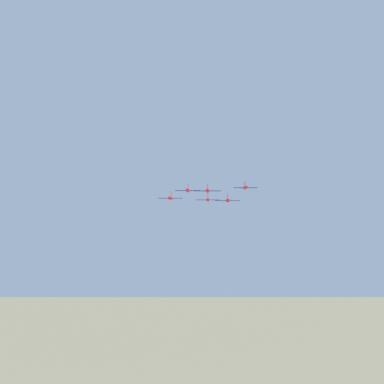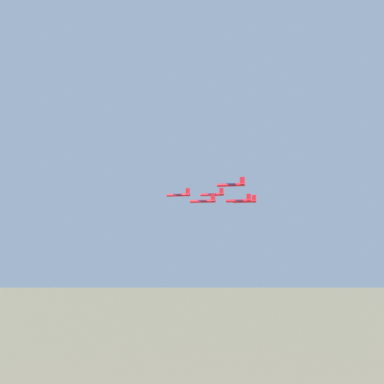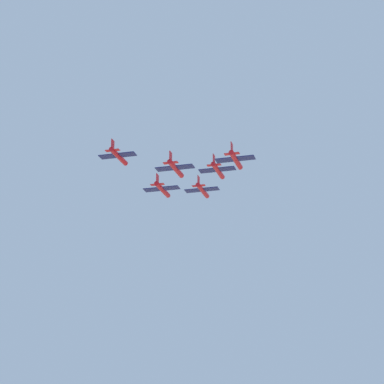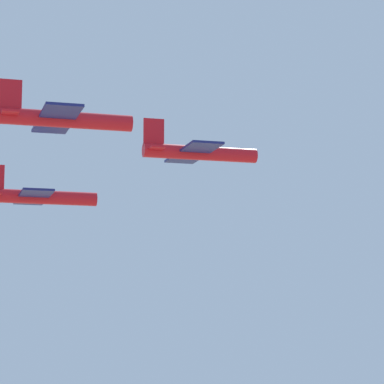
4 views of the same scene
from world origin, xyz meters
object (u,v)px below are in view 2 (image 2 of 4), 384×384
Objects in this scene: jet_2 at (213,194)px; jet_3 at (232,185)px; jet_0 at (179,195)px; jet_1 at (204,201)px; jet_4 at (239,201)px; jet_5 at (245,201)px.

jet_3 is (-21.06, 9.61, 1.31)m from jet_2.
jet_3 reaches higher than jet_2.
jet_3 reaches higher than jet_0.
jet_1 is at bearing 59.53° from jet_3.
jet_0 is 13.57m from jet_1.
jet_2 is (-5.30, -12.13, 0.41)m from jet_0.
jet_1 is 1.00× the size of jet_4.
jet_3 is at bearing -150.46° from jet_2.
jet_2 is at bearing 0.00° from jet_1.
jet_3 is 1.00× the size of jet_4.
jet_0 reaches higher than jet_1.
jet_4 is at bearing 0.00° from jet_3.
jet_2 is at bearing 29.54° from jet_3.
jet_0 is at bearing 59.53° from jet_3.
jet_0 is 1.00× the size of jet_5.
jet_0 is 26.53m from jet_3.
jet_0 is 1.00× the size of jet_3.
jet_5 is (-10.60, -24.26, -2.04)m from jet_0.
jet_1 is 13.24m from jet_4.
jet_1 is 13.84m from jet_2.
jet_2 is 13.46m from jet_5.
jet_4 is (-18.48, -13.39, -2.64)m from jet_0.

